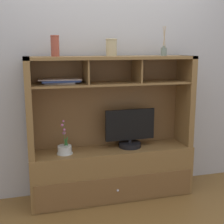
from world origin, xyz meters
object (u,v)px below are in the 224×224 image
(accent_vase, at_px, (111,47))
(media_console, at_px, (112,155))
(tv_monitor, at_px, (130,131))
(magazine_stack_left, at_px, (60,81))
(diffuser_bottle, at_px, (164,51))
(potted_orchid, at_px, (65,149))
(ceramic_vase, at_px, (55,46))

(accent_vase, bearing_deg, media_console, -90.00)
(tv_monitor, relative_size, accent_vase, 3.14)
(magazine_stack_left, bearing_deg, tv_monitor, -4.03)
(media_console, height_order, tv_monitor, media_console)
(media_console, height_order, accent_vase, accent_vase)
(media_console, xyz_separation_m, tv_monitor, (0.19, -0.01, 0.25))
(diffuser_bottle, xyz_separation_m, accent_vase, (-0.55, 0.03, 0.04))
(tv_monitor, bearing_deg, diffuser_bottle, -0.59)
(magazine_stack_left, xyz_separation_m, diffuser_bottle, (1.06, -0.05, 0.28))
(potted_orchid, relative_size, accent_vase, 2.03)
(tv_monitor, distance_m, potted_orchid, 0.70)
(media_console, bearing_deg, tv_monitor, -1.92)
(magazine_stack_left, xyz_separation_m, ceramic_vase, (-0.04, -0.05, 0.34))
(tv_monitor, xyz_separation_m, diffuser_bottle, (0.36, -0.00, 0.83))
(potted_orchid, height_order, accent_vase, accent_vase)
(potted_orchid, bearing_deg, accent_vase, 6.38)
(potted_orchid, height_order, ceramic_vase, ceramic_vase)
(tv_monitor, distance_m, magazine_stack_left, 0.89)
(magazine_stack_left, relative_size, ceramic_vase, 2.19)
(media_console, relative_size, potted_orchid, 4.95)
(tv_monitor, relative_size, magazine_stack_left, 1.23)
(tv_monitor, bearing_deg, accent_vase, 173.50)
(tv_monitor, distance_m, accent_vase, 0.89)
(magazine_stack_left, relative_size, accent_vase, 2.54)
(potted_orchid, xyz_separation_m, ceramic_vase, (-0.06, 0.03, 1.00))
(media_console, relative_size, accent_vase, 10.04)
(tv_monitor, xyz_separation_m, potted_orchid, (-0.69, -0.03, -0.12))
(potted_orchid, bearing_deg, tv_monitor, 2.75)
(media_console, xyz_separation_m, ceramic_vase, (-0.55, -0.01, 1.13))
(potted_orchid, xyz_separation_m, accent_vase, (0.50, 0.06, 0.99))
(potted_orchid, height_order, diffuser_bottle, diffuser_bottle)
(ceramic_vase, height_order, accent_vase, ceramic_vase)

